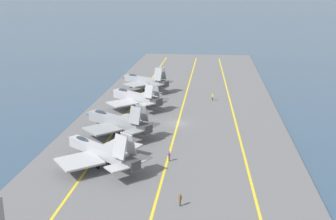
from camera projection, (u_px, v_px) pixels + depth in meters
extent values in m
plane|color=#334C66|center=(178.00, 125.00, 84.43)|extent=(2000.00, 2000.00, 0.00)
cube|color=slate|center=(178.00, 124.00, 84.38)|extent=(183.44, 42.20, 0.40)
cube|color=yellow|center=(236.00, 125.00, 83.10)|extent=(165.01, 6.06, 0.01)
cube|color=yellow|center=(178.00, 123.00, 84.32)|extent=(165.10, 0.36, 0.01)
cube|color=yellow|center=(121.00, 121.00, 85.54)|extent=(165.10, 1.10, 0.01)
cube|color=#A8AAAF|center=(98.00, 150.00, 63.99)|extent=(9.00, 11.19, 1.57)
cone|color=#5B5E60|center=(70.00, 139.00, 68.91)|extent=(2.65, 2.84, 1.49)
cube|color=#38383A|center=(131.00, 164.00, 58.95)|extent=(2.70, 2.75, 1.33)
ellipsoid|color=#232D38|center=(82.00, 140.00, 66.35)|extent=(2.57, 3.01, 0.86)
cube|color=#A8AAAF|center=(79.00, 161.00, 61.25)|extent=(8.00, 8.05, 0.28)
cube|color=#A8AAAF|center=(118.00, 148.00, 66.44)|extent=(7.57, 7.41, 0.28)
cube|color=#A8AAAF|center=(120.00, 147.00, 58.61)|extent=(2.26, 2.54, 3.27)
cube|color=#A8AAAF|center=(129.00, 144.00, 59.76)|extent=(2.26, 2.54, 3.27)
cube|color=#A8AAAF|center=(117.00, 168.00, 57.77)|extent=(3.69, 3.70, 0.20)
cube|color=#A8AAAF|center=(140.00, 159.00, 60.82)|extent=(3.60, 3.44, 0.20)
cylinder|color=#B2B2B7|center=(80.00, 152.00, 67.57)|extent=(0.16, 0.16, 1.55)
cylinder|color=black|center=(80.00, 154.00, 67.70)|extent=(0.54, 0.61, 0.60)
cylinder|color=#B2B2B7|center=(98.00, 164.00, 62.79)|extent=(0.16, 0.16, 1.55)
cylinder|color=black|center=(98.00, 167.00, 62.93)|extent=(0.54, 0.61, 0.60)
cylinder|color=#B2B2B7|center=(109.00, 160.00, 64.33)|extent=(0.16, 0.16, 1.55)
cylinder|color=black|center=(109.00, 163.00, 64.46)|extent=(0.54, 0.61, 0.60)
cube|color=gray|center=(115.00, 121.00, 78.02)|extent=(8.03, 11.43, 1.77)
cone|color=#5B5E60|center=(89.00, 114.00, 82.28)|extent=(2.66, 2.87, 1.68)
cube|color=#38383A|center=(145.00, 129.00, 73.65)|extent=(2.78, 2.77, 1.50)
ellipsoid|color=#232D38|center=(101.00, 113.00, 80.02)|extent=(2.41, 3.07, 0.97)
cube|color=gray|center=(102.00, 129.00, 75.23)|extent=(7.59, 7.59, 0.28)
cube|color=gray|center=(130.00, 120.00, 80.63)|extent=(6.77, 6.74, 0.28)
cube|color=gray|center=(135.00, 115.00, 73.08)|extent=(2.02, 2.48, 2.99)
cube|color=gray|center=(142.00, 113.00, 74.48)|extent=(2.02, 2.48, 2.99)
cube|color=gray|center=(134.00, 131.00, 72.23)|extent=(3.65, 3.61, 0.20)
cube|color=gray|center=(151.00, 125.00, 75.68)|extent=(3.47, 3.21, 0.20)
cylinder|color=#B2B2B7|center=(98.00, 124.00, 81.20)|extent=(0.16, 0.16, 1.51)
cylinder|color=black|center=(98.00, 127.00, 81.33)|extent=(0.50, 0.63, 0.60)
cylinder|color=#B2B2B7|center=(115.00, 132.00, 76.80)|extent=(0.16, 0.16, 1.51)
cylinder|color=black|center=(115.00, 135.00, 76.92)|extent=(0.50, 0.63, 0.60)
cylinder|color=#B2B2B7|center=(125.00, 129.00, 78.66)|extent=(0.16, 0.16, 1.51)
cylinder|color=black|center=(125.00, 131.00, 78.79)|extent=(0.50, 0.63, 0.60)
cube|color=#A8AAAF|center=(134.00, 97.00, 95.41)|extent=(8.18, 10.66, 1.86)
cone|color=#5B5E60|center=(114.00, 92.00, 99.68)|extent=(2.71, 2.82, 1.76)
cube|color=#38383A|center=(156.00, 102.00, 91.03)|extent=(2.83, 2.77, 1.58)
ellipsoid|color=#232D38|center=(123.00, 91.00, 97.40)|extent=(2.46, 2.92, 1.02)
cube|color=#A8AAAF|center=(123.00, 103.00, 92.57)|extent=(7.59, 7.65, 0.28)
cube|color=#A8AAAF|center=(147.00, 97.00, 98.08)|extent=(7.16, 6.76, 0.28)
cube|color=#A8AAAF|center=(149.00, 91.00, 90.46)|extent=(1.99, 2.32, 2.82)
cube|color=#A8AAAF|center=(155.00, 90.00, 91.88)|extent=(1.99, 2.32, 2.82)
cube|color=#A8AAAF|center=(147.00, 104.00, 89.64)|extent=(3.55, 3.54, 0.20)
cube|color=#A8AAAF|center=(162.00, 100.00, 93.02)|extent=(3.47, 3.18, 0.20)
cylinder|color=#B2B2B7|center=(121.00, 101.00, 98.60)|extent=(0.16, 0.16, 1.41)
cylinder|color=black|center=(121.00, 102.00, 98.71)|extent=(0.52, 0.62, 0.60)
cylinder|color=#B2B2B7|center=(133.00, 106.00, 94.17)|extent=(0.16, 0.16, 1.41)
cylinder|color=black|center=(133.00, 108.00, 94.29)|extent=(0.52, 0.62, 0.60)
cylinder|color=#B2B2B7|center=(142.00, 104.00, 96.06)|extent=(0.16, 0.16, 1.41)
cylinder|color=black|center=(142.00, 105.00, 96.17)|extent=(0.52, 0.62, 0.60)
cube|color=#93999E|center=(143.00, 80.00, 111.28)|extent=(7.23, 10.90, 1.58)
cone|color=#5B5E60|center=(124.00, 77.00, 115.15)|extent=(2.41, 2.67, 1.50)
cube|color=#38383A|center=(164.00, 84.00, 107.32)|extent=(2.52, 2.55, 1.34)
ellipsoid|color=#232D38|center=(133.00, 76.00, 113.09)|extent=(2.18, 2.89, 0.87)
cube|color=#93999E|center=(136.00, 84.00, 108.76)|extent=(6.91, 6.92, 0.28)
cube|color=#93999E|center=(152.00, 80.00, 113.63)|extent=(5.94, 6.17, 0.28)
cube|color=#93999E|center=(158.00, 74.00, 106.73)|extent=(1.95, 2.40, 3.19)
cube|color=#93999E|center=(162.00, 73.00, 108.01)|extent=(1.95, 2.40, 3.19)
cube|color=#93999E|center=(157.00, 85.00, 105.90)|extent=(3.57, 3.49, 0.20)
cube|color=#93999E|center=(168.00, 82.00, 109.28)|extent=(3.39, 3.04, 0.20)
cylinder|color=#B2B2B7|center=(131.00, 84.00, 114.23)|extent=(0.16, 0.16, 1.85)
cylinder|color=black|center=(131.00, 87.00, 114.41)|extent=(0.49, 0.63, 0.60)
cylinder|color=#B2B2B7|center=(144.00, 88.00, 110.23)|extent=(0.16, 0.16, 1.85)
cylinder|color=black|center=(144.00, 90.00, 110.40)|extent=(0.49, 0.63, 0.60)
cylinder|color=#B2B2B7|center=(149.00, 86.00, 111.94)|extent=(0.16, 0.16, 1.85)
cylinder|color=black|center=(149.00, 89.00, 112.11)|extent=(0.49, 0.63, 0.60)
cylinder|color=#4C473D|center=(169.00, 159.00, 65.77)|extent=(0.24, 0.24, 0.83)
cube|color=purple|center=(169.00, 155.00, 65.58)|extent=(0.46, 0.42, 0.54)
sphere|color=tan|center=(169.00, 152.00, 65.47)|extent=(0.22, 0.22, 0.22)
sphere|color=purple|center=(169.00, 152.00, 65.45)|extent=(0.24, 0.24, 0.24)
cylinder|color=#4C473D|center=(180.00, 203.00, 52.18)|extent=(0.24, 0.24, 0.83)
cube|color=brown|center=(180.00, 198.00, 51.98)|extent=(0.46, 0.43, 0.57)
sphere|color=#9E7051|center=(180.00, 195.00, 51.87)|extent=(0.22, 0.22, 0.22)
sphere|color=brown|center=(180.00, 194.00, 51.85)|extent=(0.24, 0.24, 0.24)
cylinder|color=#383328|center=(213.00, 99.00, 101.35)|extent=(0.24, 0.24, 0.86)
cube|color=yellow|center=(213.00, 96.00, 101.14)|extent=(0.29, 0.40, 0.60)
sphere|color=beige|center=(213.00, 94.00, 101.02)|extent=(0.22, 0.22, 0.22)
sphere|color=yellow|center=(213.00, 94.00, 101.01)|extent=(0.24, 0.24, 0.24)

